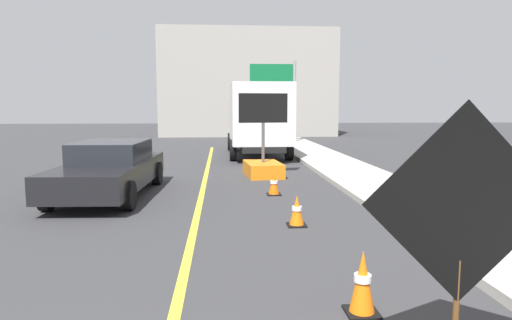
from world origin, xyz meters
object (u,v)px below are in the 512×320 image
at_px(highway_guide_sign, 282,87).
at_px(traffic_cone_near_sign, 362,283).
at_px(traffic_cone_mid_lane, 297,211).
at_px(arrow_board_trailer, 263,161).
at_px(roadwork_sign, 462,209).
at_px(traffic_cone_far_lane, 274,184).
at_px(pickup_car, 110,168).
at_px(box_truck, 257,117).

distance_m(highway_guide_sign, traffic_cone_near_sign, 22.80).
bearing_deg(traffic_cone_mid_lane, arrow_board_trailer, 90.65).
relative_size(roadwork_sign, highway_guide_sign, 0.47).
height_order(traffic_cone_near_sign, traffic_cone_far_lane, traffic_cone_near_sign).
bearing_deg(traffic_cone_near_sign, pickup_car, 122.12).
bearing_deg(pickup_car, roadwork_sign, -60.02).
bearing_deg(box_truck, highway_guide_sign, 72.99).
height_order(pickup_car, traffic_cone_near_sign, pickup_car).
bearing_deg(traffic_cone_near_sign, traffic_cone_far_lane, 91.64).
bearing_deg(highway_guide_sign, traffic_cone_near_sign, -95.33).
bearing_deg(roadwork_sign, traffic_cone_near_sign, 106.48).
xyz_separation_m(box_truck, traffic_cone_mid_lane, (-0.23, -12.35, -1.48)).
xyz_separation_m(pickup_car, traffic_cone_near_sign, (4.39, -6.99, -0.34)).
height_order(pickup_car, highway_guide_sign, highway_guide_sign).
relative_size(roadwork_sign, traffic_cone_mid_lane, 3.91).
xyz_separation_m(arrow_board_trailer, pickup_car, (-4.21, -2.93, 0.22)).
xyz_separation_m(pickup_car, highway_guide_sign, (6.49, 15.50, 2.72)).
bearing_deg(traffic_cone_near_sign, highway_guide_sign, 84.67).
xyz_separation_m(arrow_board_trailer, traffic_cone_near_sign, (0.18, -9.93, -0.13)).
height_order(pickup_car, traffic_cone_mid_lane, pickup_car).
relative_size(highway_guide_sign, traffic_cone_mid_lane, 8.38).
distance_m(roadwork_sign, arrow_board_trailer, 11.25).
distance_m(roadwork_sign, highway_guide_sign, 23.90).
bearing_deg(pickup_car, arrow_board_trailer, 34.83).
distance_m(arrow_board_trailer, pickup_car, 5.14).
xyz_separation_m(roadwork_sign, box_truck, (-0.25, 17.29, 0.30)).
xyz_separation_m(arrow_board_trailer, traffic_cone_far_lane, (-0.01, -3.20, -0.19)).
relative_size(highway_guide_sign, traffic_cone_near_sign, 6.94).
xyz_separation_m(roadwork_sign, traffic_cone_mid_lane, (-0.48, 4.94, -1.18)).
xyz_separation_m(pickup_car, traffic_cone_far_lane, (4.20, -0.27, -0.41)).
distance_m(box_truck, traffic_cone_mid_lane, 12.44).
distance_m(box_truck, highway_guide_sign, 6.96).
distance_m(arrow_board_trailer, traffic_cone_far_lane, 3.21).
bearing_deg(box_truck, traffic_cone_far_lane, -91.94).
height_order(box_truck, pickup_car, box_truck).
height_order(roadwork_sign, box_truck, box_truck).
relative_size(traffic_cone_near_sign, traffic_cone_far_lane, 1.22).
relative_size(box_truck, traffic_cone_far_lane, 12.09).
bearing_deg(box_truck, traffic_cone_mid_lane, -91.07).
bearing_deg(traffic_cone_mid_lane, highway_guide_sign, 83.31).
bearing_deg(box_truck, arrow_board_trailer, -92.82).
bearing_deg(arrow_board_trailer, traffic_cone_near_sign, -88.97).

